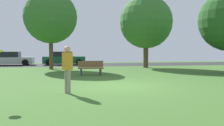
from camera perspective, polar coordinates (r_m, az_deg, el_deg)
ground_plane at (r=10.45m, az=2.02°, el=-5.53°), size 44.00×44.00×0.00m
road_strip at (r=26.25m, az=-4.92°, el=-0.38°), size 44.00×6.40×0.01m
maple_tree_far at (r=20.45m, az=-14.47°, el=10.57°), size 4.32×4.32×6.44m
maple_tree_near at (r=22.02m, az=8.14°, el=9.62°), size 4.75×4.75×6.48m
person_thrower at (r=8.74m, az=-10.60°, el=-0.99°), size 0.39×0.35×1.71m
parked_car_silver at (r=27.26m, az=-23.07°, el=0.87°), size 4.47×1.95×1.43m
parked_car_green at (r=26.49m, az=-11.44°, el=1.02°), size 4.46×2.00×1.43m
park_bench at (r=14.97m, az=-5.12°, el=-1.17°), size 1.60×0.45×0.90m
street_lamp_post at (r=22.43m, az=-14.62°, el=4.70°), size 0.14×0.14×4.50m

